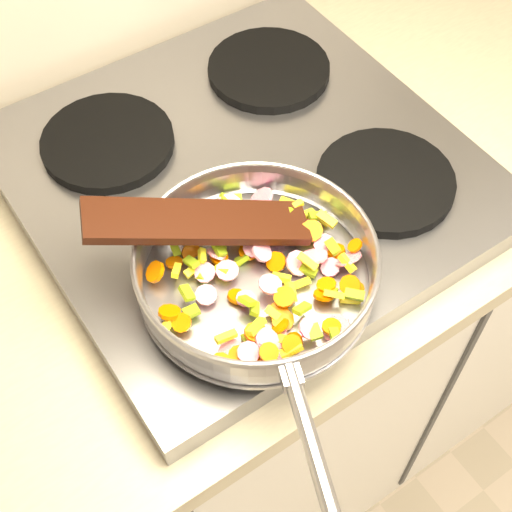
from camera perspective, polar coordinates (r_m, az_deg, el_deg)
base_cabinet at (r=1.74m, az=18.87°, el=4.93°), size 3.00×0.65×0.86m
cooktop at (r=1.02m, az=-0.98°, el=6.53°), size 0.60×0.60×0.04m
grate_fl at (r=0.88m, az=-3.56°, el=-1.64°), size 0.19×0.19×0.02m
grate_fr at (r=0.99m, az=10.32°, el=5.92°), size 0.19×0.19×0.02m
grate_bl at (r=1.05m, az=-11.78°, el=8.93°), size 0.19×0.19×0.02m
grate_br at (r=1.15m, az=1.03°, el=14.71°), size 0.19×0.19×0.02m
saute_pan at (r=0.84m, az=0.04°, el=-0.97°), size 0.33×0.48×0.06m
vegetable_heap at (r=0.85m, az=0.47°, el=-1.46°), size 0.27×0.28×0.05m
wooden_spatula at (r=0.85m, az=-4.58°, el=2.75°), size 0.27×0.16×0.08m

